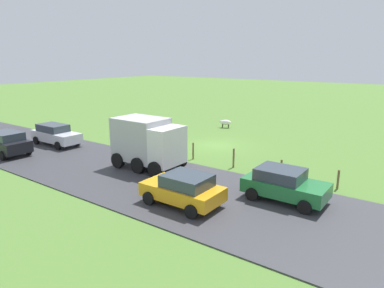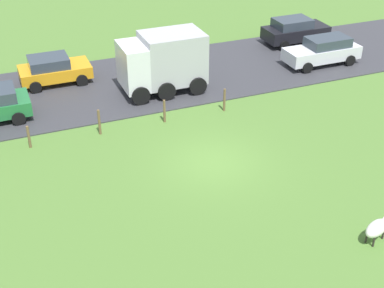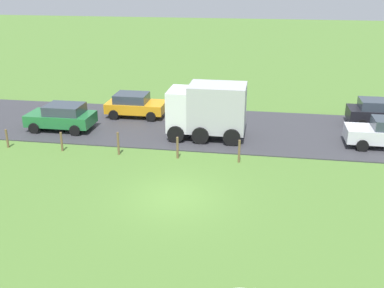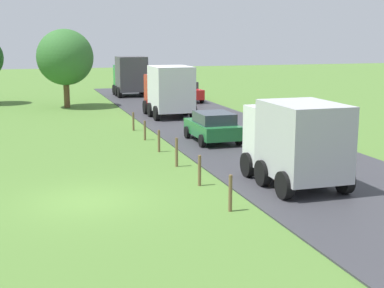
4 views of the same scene
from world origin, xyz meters
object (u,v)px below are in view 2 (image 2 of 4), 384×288
Objects in this scene: truck_0 at (163,61)px; car_1 at (53,69)px; car_6 at (295,30)px; sheep_0 at (377,228)px; car_0 at (323,51)px.

truck_0 reaches higher than car_1.
car_6 reaches higher than car_1.
truck_0 is at bearing -121.45° from car_1.
sheep_0 is at bearing 156.67° from car_6.
truck_0 is at bearing 109.65° from car_6.
sheep_0 is at bearing -155.40° from car_1.
car_0 reaches higher than sheep_0.
truck_0 is 11.12m from car_6.
car_0 is at bearing -27.50° from sheep_0.
car_6 is (17.96, -7.74, 0.38)m from sheep_0.
car_0 reaches higher than car_1.
car_1 reaches higher than sheep_0.
truck_0 is 1.14× the size of car_1.
sheep_0 is 16.00m from car_0.
sheep_0 is 19.21m from car_1.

